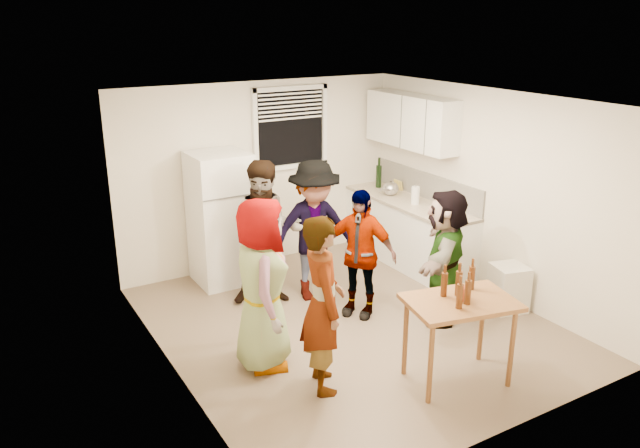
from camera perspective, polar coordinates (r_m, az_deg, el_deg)
room at (r=7.12m, az=2.78°, el=-9.13°), size 4.00×4.50×2.50m
window at (r=8.56m, az=-2.69°, el=8.76°), size 1.12×0.10×1.06m
refrigerator at (r=8.02m, az=-9.05°, el=0.50°), size 0.70×0.70×1.70m
counter_lower at (r=8.73m, az=8.03°, el=-0.85°), size 0.60×2.20×0.86m
countertop at (r=8.59m, az=8.16°, el=1.98°), size 0.64×2.22×0.04m
backsplash at (r=8.71m, az=9.69°, el=3.51°), size 0.03×2.20×0.36m
upper_cabinets at (r=8.59m, az=8.34°, el=9.30°), size 0.34×1.60×0.70m
kettle at (r=8.83m, az=6.45°, el=2.64°), size 0.28×0.24×0.21m
paper_towel at (r=8.46m, az=8.67°, el=1.85°), size 0.11×0.11×0.24m
wine_bottle at (r=9.22m, az=5.36°, el=3.36°), size 0.08×0.08×0.33m
beer_bottle_counter at (r=8.01m, az=10.71°, el=0.77°), size 0.06×0.06×0.23m
blue_cup at (r=7.81m, az=10.49°, el=0.32°), size 0.08×0.08×0.11m
picture_frame at (r=9.10m, az=7.17°, el=3.57°), size 0.02×0.17×0.14m
trash_bin at (r=7.66m, az=16.83°, el=-5.78°), size 0.46×0.46×0.55m
serving_table at (r=6.28m, az=12.21°, el=-13.70°), size 1.11×0.85×0.83m
beer_bottle_table at (r=5.96m, az=12.49°, el=-6.39°), size 0.06×0.06×0.24m
red_cup at (r=5.89m, az=12.96°, el=-6.75°), size 0.10×0.10×0.13m
guest_grey at (r=6.41m, az=-5.11°, el=-12.57°), size 1.91×1.39×0.55m
guest_stripe at (r=6.06m, az=0.24°, el=-14.50°), size 1.78×1.10×0.40m
guest_back_left at (r=7.67m, az=-4.67°, el=-7.01°), size 1.40×1.93×0.66m
guest_back_right at (r=7.77m, az=-0.50°, el=-6.63°), size 1.39×1.88×0.64m
guest_black at (r=7.38m, az=3.49°, el=-8.10°), size 1.73×1.58×0.37m
guest_orange at (r=7.37m, az=10.98°, el=-8.46°), size 2.09×2.09×0.45m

